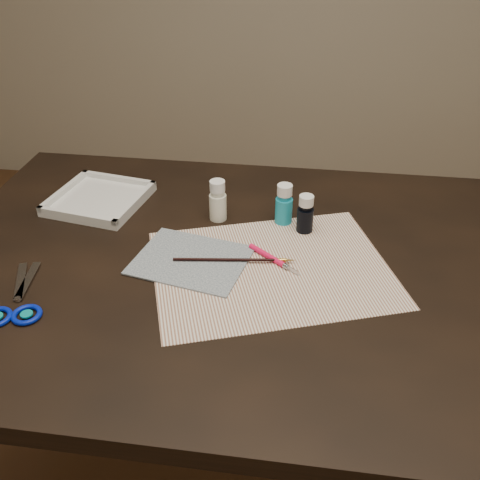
# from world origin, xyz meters

# --- Properties ---
(ground) EXTENTS (3.50, 3.50, 0.02)m
(ground) POSITION_xyz_m (0.00, 0.00, -0.01)
(ground) COLOR #422614
(ground) RESTS_ON ground
(table) EXTENTS (1.30, 0.90, 0.75)m
(table) POSITION_xyz_m (0.00, 0.00, 0.38)
(table) COLOR black
(table) RESTS_ON ground
(paper) EXTENTS (0.56, 0.49, 0.00)m
(paper) POSITION_xyz_m (0.07, -0.02, 0.75)
(paper) COLOR white
(paper) RESTS_ON table
(canvas) EXTENTS (0.25, 0.22, 0.00)m
(canvas) POSITION_xyz_m (-0.10, -0.02, 0.75)
(canvas) COLOR #13273F
(canvas) RESTS_ON paper
(paint_bottle_white) EXTENTS (0.05, 0.05, 0.10)m
(paint_bottle_white) POSITION_xyz_m (-0.07, 0.16, 0.80)
(paint_bottle_white) COLOR silver
(paint_bottle_white) RESTS_ON table
(paint_bottle_cyan) EXTENTS (0.04, 0.04, 0.10)m
(paint_bottle_cyan) POSITION_xyz_m (0.08, 0.16, 0.80)
(paint_bottle_cyan) COLOR #1895B3
(paint_bottle_cyan) RESTS_ON table
(paint_bottle_navy) EXTENTS (0.05, 0.05, 0.09)m
(paint_bottle_navy) POSITION_xyz_m (0.13, 0.13, 0.79)
(paint_bottle_navy) COLOR black
(paint_bottle_navy) RESTS_ON table
(paintbrush) EXTENTS (0.25, 0.04, 0.01)m
(paintbrush) POSITION_xyz_m (-0.01, -0.01, 0.76)
(paintbrush) COLOR black
(paintbrush) RESTS_ON canvas
(craft_knife) EXTENTS (0.12, 0.10, 0.01)m
(craft_knife) POSITION_xyz_m (0.07, 0.00, 0.76)
(craft_knife) COLOR #FF124F
(craft_knife) RESTS_ON paper
(scissors) EXTENTS (0.18, 0.23, 0.01)m
(scissors) POSITION_xyz_m (-0.40, -0.17, 0.76)
(scissors) COLOR silver
(scissors) RESTS_ON table
(palette_tray) EXTENTS (0.24, 0.24, 0.02)m
(palette_tray) POSITION_xyz_m (-0.37, 0.19, 0.76)
(palette_tray) COLOR silver
(palette_tray) RESTS_ON table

